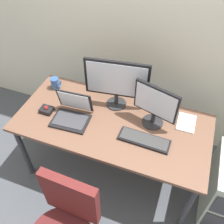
% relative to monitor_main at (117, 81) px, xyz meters
% --- Properties ---
extents(ground_plane, '(8.00, 8.00, 0.00)m').
position_rel_monitor_main_xyz_m(ground_plane, '(0.04, -0.22, -1.00)').
color(ground_plane, '#464A50').
extents(back_wall, '(6.00, 0.10, 2.80)m').
position_rel_monitor_main_xyz_m(back_wall, '(0.04, 0.53, 0.40)').
color(back_wall, beige).
rests_on(back_wall, ground).
extents(desk, '(1.66, 0.78, 0.73)m').
position_rel_monitor_main_xyz_m(desk, '(0.04, -0.22, -0.34)').
color(desk, brown).
rests_on(desk, ground).
extents(monitor_main, '(0.55, 0.18, 0.46)m').
position_rel_monitor_main_xyz_m(monitor_main, '(0.00, 0.00, 0.00)').
color(monitor_main, '#262628').
rests_on(monitor_main, desk).
extents(monitor_side, '(0.37, 0.18, 0.38)m').
position_rel_monitor_main_xyz_m(monitor_side, '(0.36, -0.10, -0.05)').
color(monitor_side, '#262628').
rests_on(monitor_side, desk).
extents(keyboard, '(0.41, 0.15, 0.03)m').
position_rel_monitor_main_xyz_m(keyboard, '(0.35, -0.32, -0.25)').
color(keyboard, black).
rests_on(keyboard, desk).
extents(laptop, '(0.33, 0.29, 0.24)m').
position_rel_monitor_main_xyz_m(laptop, '(-0.30, -0.29, -0.21)').
color(laptop, black).
rests_on(laptop, desk).
extents(trackball_mouse, '(0.11, 0.09, 0.07)m').
position_rel_monitor_main_xyz_m(trackball_mouse, '(-0.55, -0.30, -0.24)').
color(trackball_mouse, black).
rests_on(trackball_mouse, desk).
extents(coffee_mug, '(0.09, 0.08, 0.11)m').
position_rel_monitor_main_xyz_m(coffee_mug, '(-0.63, 0.01, -0.21)').
color(coffee_mug, '#30558E').
rests_on(coffee_mug, desk).
extents(paper_notepad, '(0.15, 0.21, 0.01)m').
position_rel_monitor_main_xyz_m(paper_notepad, '(0.63, -0.01, -0.26)').
color(paper_notepad, white).
rests_on(paper_notepad, desk).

